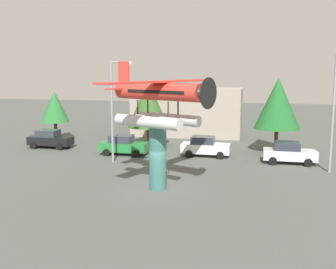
% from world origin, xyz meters
% --- Properties ---
extents(ground_plane, '(140.00, 140.00, 0.00)m').
position_xyz_m(ground_plane, '(0.00, 0.00, 0.00)').
color(ground_plane, '#4C514C').
extents(display_pedestal, '(1.10, 1.10, 4.06)m').
position_xyz_m(display_pedestal, '(0.00, 0.00, 2.03)').
color(display_pedestal, '#386B66').
rests_on(display_pedestal, ground).
extents(floatplane_monument, '(7.16, 9.93, 4.00)m').
position_xyz_m(floatplane_monument, '(0.12, -0.05, 5.73)').
color(floatplane_monument, silver).
rests_on(floatplane_monument, display_pedestal).
extents(car_near_black, '(4.20, 2.02, 1.76)m').
position_xyz_m(car_near_black, '(-13.54, 11.08, 0.88)').
color(car_near_black, black).
rests_on(car_near_black, ground).
extents(car_mid_green, '(4.20, 2.02, 1.76)m').
position_xyz_m(car_mid_green, '(-5.53, 9.54, 0.88)').
color(car_mid_green, '#237A38').
rests_on(car_mid_green, ground).
extents(car_far_white, '(4.20, 2.02, 1.76)m').
position_xyz_m(car_far_white, '(1.68, 10.47, 0.88)').
color(car_far_white, white).
rests_on(car_far_white, ground).
extents(car_distant_silver, '(4.20, 2.02, 1.76)m').
position_xyz_m(car_distant_silver, '(8.69, 9.21, 0.88)').
color(car_distant_silver, silver).
rests_on(car_distant_silver, ground).
extents(streetlight_primary, '(1.84, 0.28, 8.22)m').
position_xyz_m(streetlight_primary, '(-5.25, 6.56, 4.75)').
color(streetlight_primary, gray).
rests_on(streetlight_primary, ground).
extents(streetlight_secondary, '(1.84, 0.28, 8.56)m').
position_xyz_m(streetlight_secondary, '(11.60, 6.76, 4.93)').
color(streetlight_secondary, gray).
rests_on(streetlight_secondary, ground).
extents(storefront_building, '(12.31, 5.76, 5.43)m').
position_xyz_m(storefront_building, '(-1.83, 22.00, 2.71)').
color(storefront_building, '#9E9384').
rests_on(storefront_building, ground).
extents(tree_west, '(3.00, 3.00, 5.31)m').
position_xyz_m(tree_west, '(-15.09, 15.19, 3.63)').
color(tree_west, brown).
rests_on(tree_west, ground).
extents(tree_east, '(4.15, 4.15, 6.45)m').
position_xyz_m(tree_east, '(-4.60, 14.69, 4.13)').
color(tree_east, brown).
rests_on(tree_east, ground).
extents(tree_center_back, '(4.14, 4.14, 6.85)m').
position_xyz_m(tree_center_back, '(7.82, 13.39, 4.53)').
color(tree_center_back, brown).
rests_on(tree_center_back, ground).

